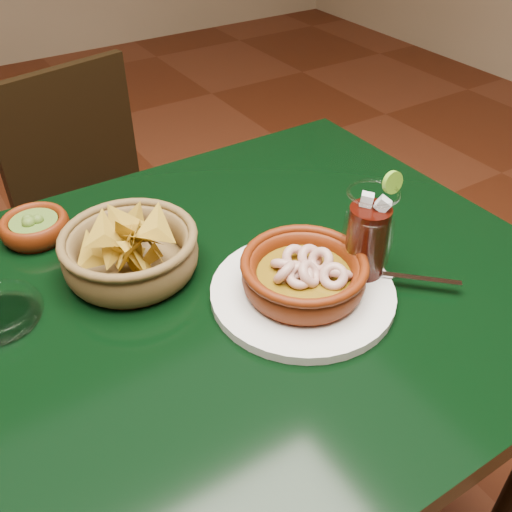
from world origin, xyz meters
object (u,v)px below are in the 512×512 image
shrimp_plate (304,279)px  cola_drink (367,238)px  dining_chair (106,221)px  chip_basket (130,251)px  dining_table (171,362)px

shrimp_plate → cola_drink: cola_drink is taller
dining_chair → chip_basket: 0.68m
dining_table → shrimp_plate: shrimp_plate is taller
dining_table → chip_basket: size_ratio=5.03×
dining_chair → cola_drink: 0.88m
dining_table → dining_chair: 0.74m
dining_table → cola_drink: cola_drink is taller
shrimp_plate → chip_basket: size_ratio=1.41×
dining_table → shrimp_plate: bearing=-21.0°
chip_basket → cola_drink: size_ratio=1.38×
dining_table → chip_basket: (0.00, 0.12, 0.14)m
dining_table → dining_chair: (0.13, 0.70, -0.19)m
dining_chair → cola_drink: bearing=-78.8°
chip_basket → cola_drink: cola_drink is taller
dining_table → dining_chair: size_ratio=1.43×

